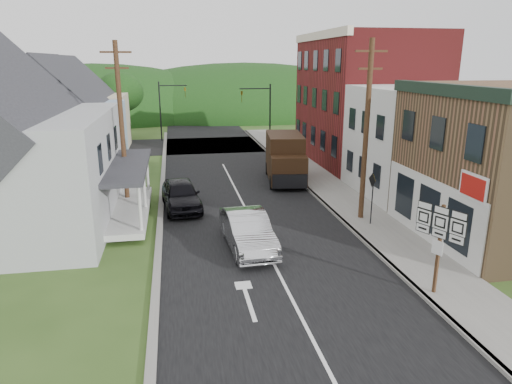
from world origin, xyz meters
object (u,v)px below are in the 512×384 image
silver_sedan (248,231)px  delivery_van (285,158)px  route_sign_cluster (439,237)px  warning_sign (372,191)px  dark_sedan (181,195)px

silver_sedan → delivery_van: (4.41, 11.14, 0.80)m
route_sign_cluster → warning_sign: (0.75, 7.02, -0.41)m
silver_sedan → route_sign_cluster: route_sign_cluster is taller
dark_sedan → route_sign_cluster: size_ratio=1.49×
dark_sedan → warning_sign: bearing=-32.0°
silver_sedan → delivery_van: 12.00m
dark_sedan → warning_sign: size_ratio=1.84×
silver_sedan → dark_sedan: (-2.73, 6.23, 0.00)m
delivery_van → warning_sign: 9.68m
delivery_van → warning_sign: size_ratio=2.28×
route_sign_cluster → silver_sedan: bearing=112.8°
silver_sedan → dark_sedan: bearing=110.1°
dark_sedan → delivery_van: bearing=28.9°
route_sign_cluster → warning_sign: size_ratio=1.23×
delivery_van → dark_sedan: bearing=-137.8°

